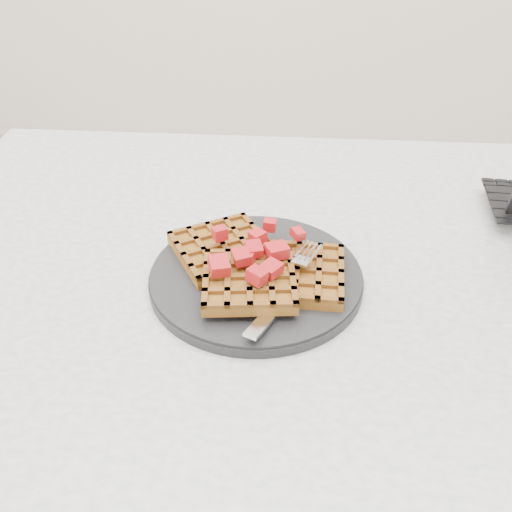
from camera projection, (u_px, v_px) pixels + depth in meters
name	position (u px, v px, depth m)	size (l,w,h in m)	color
table	(325.00, 331.00, 0.80)	(1.20, 0.80, 0.75)	silver
plate	(256.00, 277.00, 0.71)	(0.26, 0.26, 0.02)	black
waffles	(256.00, 266.00, 0.69)	(0.23, 0.21, 0.03)	#8F591E
strawberry_pile	(256.00, 247.00, 0.68)	(0.15, 0.15, 0.02)	#940109
fork	(289.00, 289.00, 0.66)	(0.02, 0.18, 0.02)	silver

